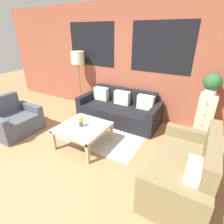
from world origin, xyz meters
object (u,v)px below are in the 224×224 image
(coffee_table, at_px, (83,129))
(potted_plant, at_px, (213,83))
(drawer_cabinet, at_px, (204,117))
(floor_lamp, at_px, (78,60))
(settee_vintage, at_px, (184,170))
(armchair_corner, at_px, (15,121))
(flower_vase, at_px, (81,121))
(couch_dark, at_px, (119,110))

(coffee_table, distance_m, potted_plant, 2.69)
(drawer_cabinet, xyz_separation_m, potted_plant, (-0.00, 0.00, 0.73))
(floor_lamp, xyz_separation_m, potted_plant, (3.32, 0.07, -0.20))
(drawer_cabinet, height_order, potted_plant, potted_plant)
(settee_vintage, relative_size, armchair_corner, 1.62)
(coffee_table, xyz_separation_m, potted_plant, (2.03, 1.56, 0.84))
(armchair_corner, relative_size, flower_vase, 4.51)
(armchair_corner, distance_m, flower_vase, 1.72)
(floor_lamp, distance_m, flower_vase, 2.14)
(couch_dark, bearing_deg, armchair_corner, -135.91)
(floor_lamp, bearing_deg, coffee_table, -49.21)
(floor_lamp, relative_size, drawer_cabinet, 1.70)
(couch_dark, distance_m, potted_plant, 2.15)
(floor_lamp, bearing_deg, drawer_cabinet, 1.18)
(armchair_corner, height_order, flower_vase, armchair_corner)
(settee_vintage, height_order, flower_vase, settee_vintage)
(coffee_table, height_order, drawer_cabinet, drawer_cabinet)
(couch_dark, xyz_separation_m, armchair_corner, (-1.78, -1.73, -0.01))
(armchair_corner, xyz_separation_m, drawer_cabinet, (3.72, 1.94, 0.21))
(coffee_table, relative_size, drawer_cabinet, 0.93)
(armchair_corner, distance_m, floor_lamp, 2.22)
(floor_lamp, bearing_deg, armchair_corner, -102.08)
(potted_plant, bearing_deg, flower_vase, -142.40)
(potted_plant, bearing_deg, drawer_cabinet, -90.00)
(armchair_corner, bearing_deg, coffee_table, 12.57)
(couch_dark, height_order, settee_vintage, settee_vintage)
(coffee_table, distance_m, drawer_cabinet, 2.56)
(settee_vintage, bearing_deg, potted_plant, 86.62)
(floor_lamp, height_order, potted_plant, floor_lamp)
(couch_dark, height_order, potted_plant, potted_plant)
(armchair_corner, xyz_separation_m, potted_plant, (3.72, 1.94, 0.93))
(settee_vintage, bearing_deg, armchair_corner, -175.81)
(settee_vintage, bearing_deg, drawer_cabinet, 86.62)
(armchair_corner, distance_m, potted_plant, 4.29)
(drawer_cabinet, xyz_separation_m, flower_vase, (-2.06, -1.58, 0.08))
(settee_vintage, distance_m, floor_lamp, 3.76)
(armchair_corner, xyz_separation_m, flower_vase, (1.66, 0.35, 0.28))
(settee_vintage, bearing_deg, floor_lamp, 153.49)
(coffee_table, relative_size, flower_vase, 4.29)
(coffee_table, bearing_deg, flower_vase, -142.80)
(flower_vase, bearing_deg, couch_dark, 84.85)
(settee_vintage, distance_m, coffee_table, 1.93)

